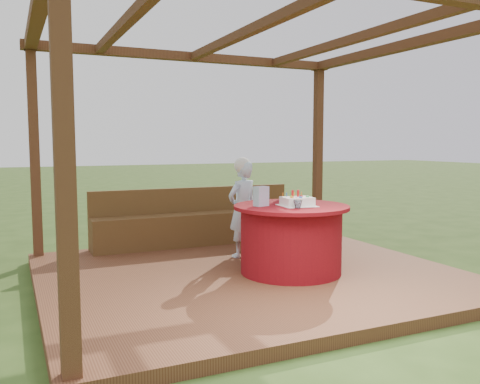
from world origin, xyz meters
The scene contains 10 objects.
ground centered at (0.00, 0.00, 0.00)m, with size 60.00×60.00×0.00m, color #2D4818.
deck centered at (0.00, 0.00, 0.06)m, with size 4.50×4.00×0.12m, color brown.
pergola centered at (0.00, 0.00, 2.41)m, with size 4.50×4.00×2.72m.
bench centered at (0.00, 1.72, 0.38)m, with size 3.00×0.42×0.80m.
table centered at (0.40, -0.25, 0.51)m, with size 1.28×1.28×0.76m.
chair centered at (0.49, 0.86, 0.56)m, with size 0.50×0.50×0.83m.
elderly_woman centered at (0.24, 0.71, 0.76)m, with size 0.52×0.42×1.27m.
birthday_cake centered at (0.43, -0.33, 0.93)m, with size 0.39×0.39×0.17m.
gift_bag centered at (0.06, -0.18, 0.99)m, with size 0.15×0.10×0.22m, color #CF86B8.
drinking_glass centered at (0.32, -0.51, 0.93)m, with size 0.09×0.09×0.09m, color white.
Camera 1 is at (-2.44, -5.09, 1.58)m, focal length 38.00 mm.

